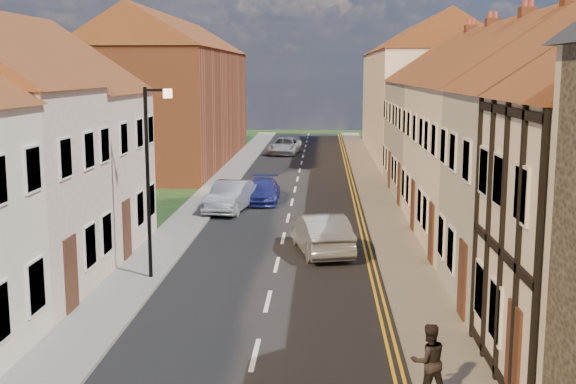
{
  "coord_description": "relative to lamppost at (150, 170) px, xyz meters",
  "views": [
    {
      "loc": [
        1.56,
        -2.0,
        6.59
      ],
      "look_at": [
        0.33,
        23.26,
        2.35
      ],
      "focal_mm": 45.0,
      "sensor_mm": 36.0,
      "label": 1
    }
  ],
  "objects": [
    {
      "name": "car_distant",
      "position": [
        2.31,
        35.45,
        -2.87
      ],
      "size": [
        2.77,
        5.06,
        1.34
      ],
      "primitive_type": "imported",
      "rotation": [
        0.0,
        0.0,
        -0.12
      ],
      "color": "silver",
      "rests_on": "ground"
    },
    {
      "name": "cottage_r_pink",
      "position": [
        13.11,
        8.9,
        0.94
      ],
      "size": [
        8.3,
        6.0,
        9.0
      ],
      "color": "beige",
      "rests_on": "ground"
    },
    {
      "name": "car_mid",
      "position": [
        0.99,
        11.53,
        -2.82
      ],
      "size": [
        2.19,
        4.53,
        1.43
      ],
      "primitive_type": "imported",
      "rotation": [
        0.0,
        0.0,
        -0.16
      ],
      "color": "#B3B6BB",
      "rests_on": "ground"
    },
    {
      "name": "cottage_l_pink",
      "position": [
        -5.49,
        3.85,
        0.83
      ],
      "size": [
        8.3,
        6.3,
        8.8
      ],
      "color": "#FAD6C6",
      "rests_on": "ground"
    },
    {
      "name": "road",
      "position": [
        3.81,
        10.0,
        -3.53
      ],
      "size": [
        7.0,
        90.0,
        0.02
      ],
      "primitive_type": "cube",
      "color": "black",
      "rests_on": "ground"
    },
    {
      "name": "block_left_far",
      "position": [
        -5.49,
        30.0,
        1.76
      ],
      "size": [
        8.3,
        24.2,
        10.5
      ],
      "color": "brown",
      "rests_on": "ground"
    },
    {
      "name": "pavement_left",
      "position": [
        -0.59,
        10.0,
        -3.48
      ],
      "size": [
        1.8,
        90.0,
        0.12
      ],
      "primitive_type": "cube",
      "color": "gray",
      "rests_on": "ground"
    },
    {
      "name": "cottage_r_cream_mid",
      "position": [
        13.11,
        3.5,
        0.94
      ],
      "size": [
        8.3,
        5.2,
        9.0
      ],
      "color": "beige",
      "rests_on": "ground"
    },
    {
      "name": "car_far",
      "position": [
        2.31,
        14.0,
        -2.95
      ],
      "size": [
        1.68,
        4.08,
        1.18
      ],
      "primitive_type": "imported",
      "rotation": [
        0.0,
        0.0,
        0.01
      ],
      "color": "navy",
      "rests_on": "ground"
    },
    {
      "name": "pedestrian_right",
      "position": [
        7.51,
        -8.26,
        -2.65
      ],
      "size": [
        0.87,
        0.75,
        1.54
      ],
      "primitive_type": "imported",
      "rotation": [
        0.0,
        0.0,
        3.4
      ],
      "color": "black",
      "rests_on": "pavement_right"
    },
    {
      "name": "block_right_far",
      "position": [
        13.11,
        35.0,
        1.76
      ],
      "size": [
        8.3,
        24.2,
        10.5
      ],
      "color": "beige",
      "rests_on": "ground"
    },
    {
      "name": "pavement_right",
      "position": [
        8.21,
        10.0,
        -3.48
      ],
      "size": [
        1.8,
        90.0,
        0.12
      ],
      "primitive_type": "cube",
      "color": "gray",
      "rests_on": "ground"
    },
    {
      "name": "cottage_r_white_far",
      "position": [
        13.11,
        14.3,
        0.94
      ],
      "size": [
        8.3,
        5.2,
        9.0
      ],
      "color": "#ADADA3",
      "rests_on": "ground"
    },
    {
      "name": "car_mid_b",
      "position": [
        5.31,
        3.78,
        -2.79
      ],
      "size": [
        2.51,
        4.74,
        1.49
      ],
      "primitive_type": "imported",
      "rotation": [
        0.0,
        0.0,
        3.36
      ],
      "color": "gray",
      "rests_on": "ground"
    },
    {
      "name": "cottage_r_cream_far",
      "position": [
        13.11,
        19.7,
        0.94
      ],
      "size": [
        8.3,
        6.0,
        9.0
      ],
      "color": "#ADADA3",
      "rests_on": "ground"
    },
    {
      "name": "lamppost",
      "position": [
        0.0,
        0.0,
        0.0
      ],
      "size": [
        0.88,
        0.15,
        6.0
      ],
      "color": "black",
      "rests_on": "pavement_left"
    }
  ]
}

